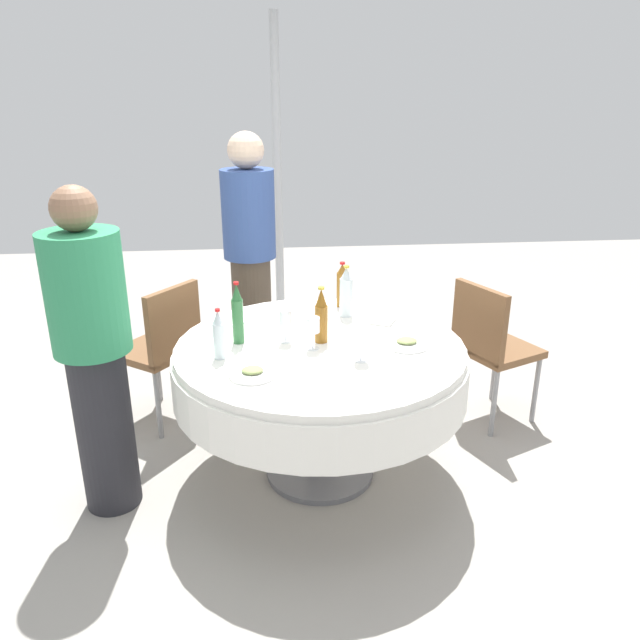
# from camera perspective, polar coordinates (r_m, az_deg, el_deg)

# --- Properties ---
(ground_plane) EXTENTS (10.00, 10.00, 0.00)m
(ground_plane) POSITION_cam_1_polar(r_m,az_deg,el_deg) (3.30, 0.00, -14.20)
(ground_plane) COLOR gray
(dining_table) EXTENTS (1.44, 1.44, 0.74)m
(dining_table) POSITION_cam_1_polar(r_m,az_deg,el_deg) (3.01, 0.00, -4.87)
(dining_table) COLOR white
(dining_table) RESTS_ON ground_plane
(bottle_amber_right) EXTENTS (0.06, 0.06, 0.28)m
(bottle_amber_right) POSITION_cam_1_polar(r_m,az_deg,el_deg) (2.93, 0.12, 0.32)
(bottle_amber_right) COLOR #8C5619
(bottle_amber_right) RESTS_ON dining_table
(bottle_green_south) EXTENTS (0.06, 0.06, 0.31)m
(bottle_green_south) POSITION_cam_1_polar(r_m,az_deg,el_deg) (2.94, -7.78, 0.49)
(bottle_green_south) COLOR #2D6B38
(bottle_green_south) RESTS_ON dining_table
(bottle_clear_mid) EXTENTS (0.07, 0.07, 0.28)m
(bottle_clear_mid) POSITION_cam_1_polar(r_m,az_deg,el_deg) (3.28, 2.47, 2.60)
(bottle_clear_mid) COLOR silver
(bottle_clear_mid) RESTS_ON dining_table
(bottle_clear_near) EXTENTS (0.06, 0.06, 0.24)m
(bottle_clear_near) POSITION_cam_1_polar(r_m,az_deg,el_deg) (2.79, -9.51, -1.45)
(bottle_clear_near) COLOR silver
(bottle_clear_near) RESTS_ON dining_table
(bottle_amber_front) EXTENTS (0.06, 0.06, 0.26)m
(bottle_amber_front) POSITION_cam_1_polar(r_m,az_deg,el_deg) (3.43, 2.10, 3.24)
(bottle_amber_front) COLOR #8C5619
(bottle_amber_front) RESTS_ON dining_table
(wine_glass_near) EXTENTS (0.07, 0.07, 0.16)m
(wine_glass_near) POSITION_cam_1_polar(r_m,az_deg,el_deg) (2.85, -0.68, -0.57)
(wine_glass_near) COLOR white
(wine_glass_near) RESTS_ON dining_table
(wine_glass_front) EXTENTS (0.07, 0.07, 0.15)m
(wine_glass_front) POSITION_cam_1_polar(r_m,az_deg,el_deg) (2.73, 3.91, -1.69)
(wine_glass_front) COLOR white
(wine_glass_front) RESTS_ON dining_table
(wine_glass_rear) EXTENTS (0.06, 0.06, 0.16)m
(wine_glass_rear) POSITION_cam_1_polar(r_m,az_deg,el_deg) (2.94, -3.29, 0.02)
(wine_glass_rear) COLOR white
(wine_glass_rear) RESTS_ON dining_table
(plate_far) EXTENTS (0.21, 0.21, 0.04)m
(plate_far) POSITION_cam_1_polar(r_m,az_deg,el_deg) (2.64, -6.37, -4.99)
(plate_far) COLOR white
(plate_far) RESTS_ON dining_table
(plate_inner) EXTENTS (0.22, 0.22, 0.04)m
(plate_inner) POSITION_cam_1_polar(r_m,az_deg,el_deg) (2.95, 8.18, -2.19)
(plate_inner) COLOR white
(plate_inner) RESTS_ON dining_table
(spoon_south) EXTENTS (0.15, 0.12, 0.00)m
(spoon_south) POSITION_cam_1_polar(r_m,az_deg,el_deg) (3.16, -1.71, -0.64)
(spoon_south) COLOR silver
(spoon_south) RESTS_ON dining_table
(spoon_mid) EXTENTS (0.16, 0.12, 0.00)m
(spoon_mid) POSITION_cam_1_polar(r_m,az_deg,el_deg) (3.20, -8.08, -0.53)
(spoon_mid) COLOR silver
(spoon_mid) RESTS_ON dining_table
(folded_napkin) EXTENTS (0.17, 0.17, 0.02)m
(folded_napkin) POSITION_cam_1_polar(r_m,az_deg,el_deg) (3.24, 5.85, 0.02)
(folded_napkin) COLOR white
(folded_napkin) RESTS_ON dining_table
(person_right) EXTENTS (0.34, 0.34, 1.54)m
(person_right) POSITION_cam_1_polar(r_m,az_deg,el_deg) (2.89, -20.53, -2.81)
(person_right) COLOR #26262B
(person_right) RESTS_ON ground_plane
(person_south) EXTENTS (0.34, 0.34, 1.67)m
(person_south) POSITION_cam_1_polar(r_m,az_deg,el_deg) (3.99, -6.60, 5.91)
(person_south) COLOR #4C3F33
(person_south) RESTS_ON ground_plane
(chair_rear) EXTENTS (0.56, 0.56, 0.87)m
(chair_rear) POSITION_cam_1_polar(r_m,az_deg,el_deg) (3.65, -14.58, -2.09)
(chair_rear) COLOR brown
(chair_rear) RESTS_ON ground_plane
(chair_east) EXTENTS (0.53, 0.53, 0.87)m
(chair_east) POSITION_cam_1_polar(r_m,az_deg,el_deg) (3.69, 15.70, -1.97)
(chair_east) COLOR brown
(chair_east) RESTS_ON ground_plane
(tent_pole_main) EXTENTS (0.07, 0.07, 2.46)m
(tent_pole_main) POSITION_cam_1_polar(r_m,az_deg,el_deg) (4.96, -4.02, 12.96)
(tent_pole_main) COLOR #B2B5B7
(tent_pole_main) RESTS_ON ground_plane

